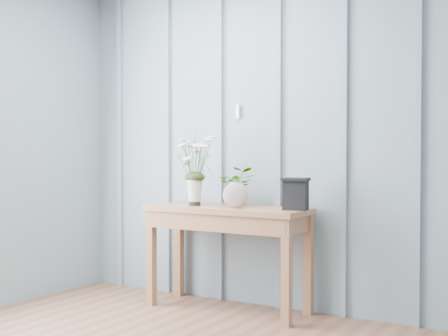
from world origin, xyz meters
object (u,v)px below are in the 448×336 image
Objects in this scene: sideboard at (228,222)px; carved_box at (296,194)px; daisy_vase at (195,159)px; felt_disc_vessel at (235,196)px.

carved_box reaches higher than sideboard.
sideboard is at bearing -178.34° from carved_box.
sideboard is 0.52m from daisy_vase.
felt_disc_vessel is at bearing -38.18° from sideboard.
carved_box reaches higher than felt_disc_vessel.
sideboard is 6.66× the size of felt_disc_vessel.
carved_box is (0.53, 0.02, 0.23)m from sideboard.
felt_disc_vessel is (0.12, -0.09, 0.20)m from sideboard.
sideboard is 2.21× the size of daisy_vase.
daisy_vase reaches higher than carved_box.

